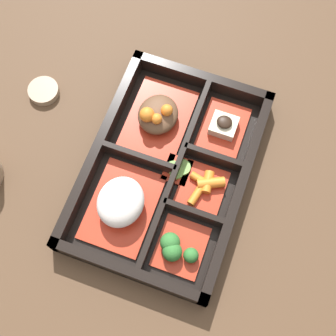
# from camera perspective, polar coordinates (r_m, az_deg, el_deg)

# --- Properties ---
(ground_plane) EXTENTS (3.00, 3.00, 0.00)m
(ground_plane) POSITION_cam_1_polar(r_m,az_deg,el_deg) (0.72, -0.00, -0.70)
(ground_plane) COLOR #4C3523
(bento_base) EXTENTS (0.34, 0.23, 0.01)m
(bento_base) POSITION_cam_1_polar(r_m,az_deg,el_deg) (0.71, -0.00, -0.56)
(bento_base) COLOR black
(bento_base) RESTS_ON ground_plane
(bento_rim) EXTENTS (0.34, 0.23, 0.04)m
(bento_rim) POSITION_cam_1_polar(r_m,az_deg,el_deg) (0.70, 0.26, -0.28)
(bento_rim) COLOR black
(bento_rim) RESTS_ON ground_plane
(bowl_rice) EXTENTS (0.13, 0.09, 0.05)m
(bowl_rice) POSITION_cam_1_polar(r_m,az_deg,el_deg) (0.67, -5.75, -4.28)
(bowl_rice) COLOR #B22D19
(bowl_rice) RESTS_ON bento_base
(bowl_stew) EXTENTS (0.13, 0.09, 0.05)m
(bowl_stew) POSITION_cam_1_polar(r_m,az_deg,el_deg) (0.73, -1.26, 6.36)
(bowl_stew) COLOR #B22D19
(bowl_stew) RESTS_ON bento_base
(bowl_greens) EXTENTS (0.08, 0.07, 0.03)m
(bowl_greens) POSITION_cam_1_polar(r_m,az_deg,el_deg) (0.66, 1.08, -9.72)
(bowl_greens) COLOR #B22D19
(bowl_greens) RESTS_ON bento_base
(bowl_carrots) EXTENTS (0.07, 0.07, 0.02)m
(bowl_carrots) POSITION_cam_1_polar(r_m,az_deg,el_deg) (0.69, 4.42, -2.14)
(bowl_carrots) COLOR #B22D19
(bowl_carrots) RESTS_ON bento_base
(bowl_tofu) EXTENTS (0.09, 0.07, 0.03)m
(bowl_tofu) POSITION_cam_1_polar(r_m,az_deg,el_deg) (0.73, 6.75, 4.98)
(bowl_tofu) COLOR #B22D19
(bowl_tofu) RESTS_ON bento_base
(bowl_pickles) EXTENTS (0.04, 0.04, 0.01)m
(bowl_pickles) POSITION_cam_1_polar(r_m,az_deg,el_deg) (0.70, 1.11, -0.17)
(bowl_pickles) COLOR #B22D19
(bowl_pickles) RESTS_ON bento_base
(sauce_dish) EXTENTS (0.05, 0.05, 0.01)m
(sauce_dish) POSITION_cam_1_polar(r_m,az_deg,el_deg) (0.80, -14.93, 9.07)
(sauce_dish) COLOR gray
(sauce_dish) RESTS_ON ground_plane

